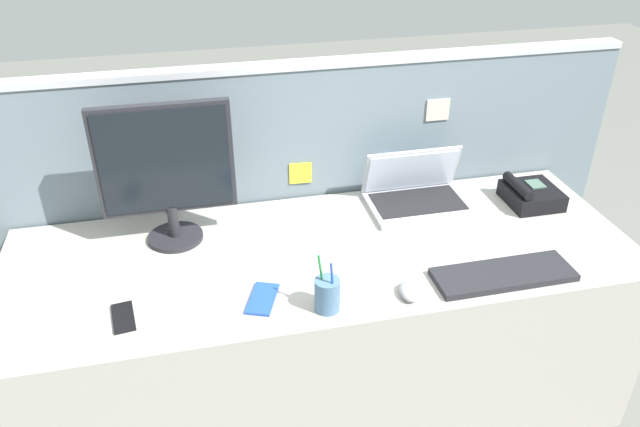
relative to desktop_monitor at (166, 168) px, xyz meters
name	(u,v)px	position (x,y,z in m)	size (l,w,h in m)	color
ground_plane	(323,398)	(0.48, -0.20, -0.98)	(10.00, 10.00, 0.00)	slate
desk	(323,330)	(0.48, -0.20, -0.62)	(2.13, 0.76, 0.70)	#ADA89E
cubicle_divider	(299,211)	(0.48, 0.22, -0.36)	(2.55, 0.07, 1.23)	slate
desktop_monitor	(166,168)	(0.00, 0.00, 0.00)	(0.45, 0.19, 0.49)	#232328
laptop	(416,192)	(0.90, 0.04, -0.23)	(0.37, 0.27, 0.20)	#B2B5BC
desk_phone	(530,195)	(1.33, -0.05, -0.24)	(0.19, 0.20, 0.10)	black
keyboard_main	(503,275)	(1.01, -0.47, -0.26)	(0.45, 0.15, 0.02)	#232328
computer_mouse_right_hand	(409,291)	(0.69, -0.49, -0.26)	(0.06, 0.10, 0.03)	#9EA0A8
pen_cup	(327,294)	(0.43, -0.49, -0.22)	(0.08, 0.08, 0.19)	#4C7093
cell_phone_black_slab	(123,317)	(-0.16, -0.40, -0.27)	(0.06, 0.13, 0.01)	black
cell_phone_blue_case	(262,299)	(0.25, -0.41, -0.27)	(0.08, 0.15, 0.01)	blue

